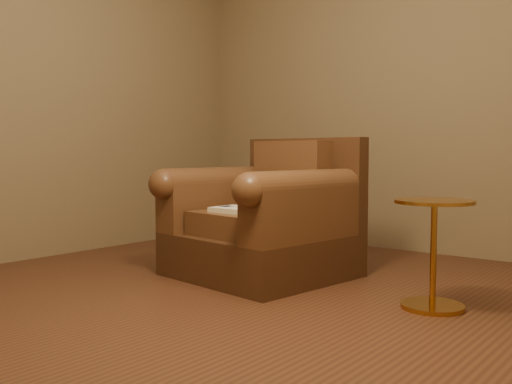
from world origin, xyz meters
The scene contains 5 objects.
floor centered at (0.00, 0.00, 0.00)m, with size 4.00×4.00×0.00m, color #532E1C.
armchair centered at (-0.27, 0.54, 0.35)m, with size 1.12×1.08×0.91m.
teddy_bear centered at (-0.29, 0.63, 0.53)m, with size 0.19×0.21×0.26m.
guidebook centered at (-0.27, 0.30, 0.45)m, with size 0.40×0.25×0.03m.
side_table centered at (0.90, 0.43, 0.30)m, with size 0.40×0.40×0.57m.
Camera 1 is at (2.00, -2.41, 0.81)m, focal length 40.00 mm.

